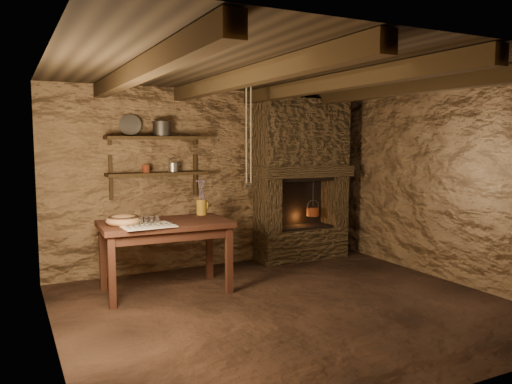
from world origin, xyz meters
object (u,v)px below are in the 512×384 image
stoneware_jug (202,200)px  wooden_bowl (124,221)px  red_pot (313,211)px  iron_stockpot (162,130)px  work_table (165,254)px

stoneware_jug → wooden_bowl: stoneware_jug is taller
red_pot → iron_stockpot: bearing=176.9°
iron_stockpot → red_pot: size_ratio=0.42×
wooden_bowl → red_pot: bearing=12.8°
work_table → wooden_bowl: bearing=-175.8°
iron_stockpot → red_pot: bearing=-3.1°
stoneware_jug → red_pot: (1.86, 0.36, -0.31)m
red_pot → stoneware_jug: bearing=-168.9°
stoneware_jug → wooden_bowl: (-1.01, -0.29, -0.14)m
wooden_bowl → red_pot: 2.94m
work_table → iron_stockpot: bearing=77.1°
wooden_bowl → iron_stockpot: (0.67, 0.77, 1.00)m
stoneware_jug → red_pot: 1.92m
stoneware_jug → wooden_bowl: bearing=171.6°
wooden_bowl → red_pot: size_ratio=0.69×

